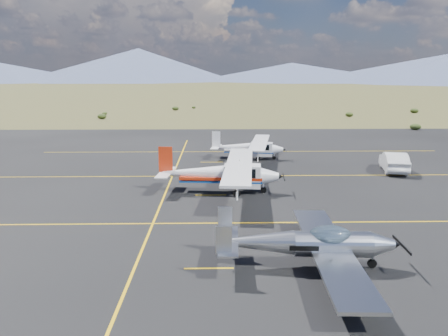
% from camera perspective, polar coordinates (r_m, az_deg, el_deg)
% --- Properties ---
extents(ground, '(1600.00, 1600.00, 0.00)m').
position_cam_1_polar(ground, '(21.44, 6.26, -8.90)').
color(ground, '#383D1C').
rests_on(ground, ground).
extents(apron, '(72.00, 72.00, 0.02)m').
position_cam_1_polar(apron, '(28.04, 4.40, -3.81)').
color(apron, black).
rests_on(apron, ground).
extents(aircraft_low_wing, '(7.09, 9.89, 2.15)m').
position_cam_1_polar(aircraft_low_wing, '(18.05, 11.31, -9.67)').
color(aircraft_low_wing, '#B8BABF').
rests_on(aircraft_low_wing, apron).
extents(aircraft_cessna, '(7.22, 12.00, 3.03)m').
position_cam_1_polar(aircraft_cessna, '(28.74, -0.40, -0.61)').
color(aircraft_cessna, white).
rests_on(aircraft_cessna, apron).
extents(aircraft_plain, '(6.08, 10.01, 2.53)m').
position_cam_1_polar(aircraft_plain, '(40.44, 3.27, 2.73)').
color(aircraft_plain, white).
rests_on(aircraft_plain, apron).
extents(sedan, '(2.70, 5.09, 1.59)m').
position_cam_1_polar(sedan, '(37.77, 21.31, 0.78)').
color(sedan, silver).
rests_on(sedan, apron).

